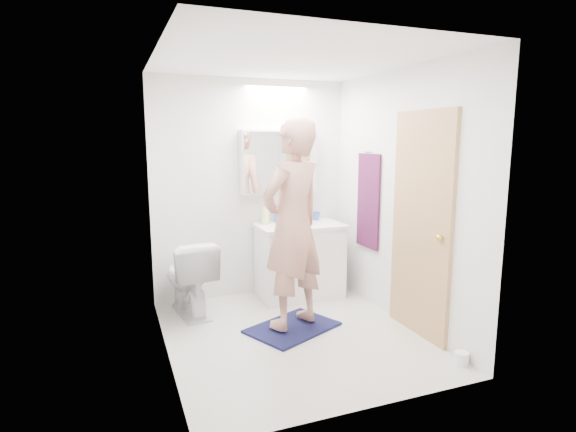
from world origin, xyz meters
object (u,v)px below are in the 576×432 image
medicine_cabinet (279,162)px  person (293,225)px  toilet_paper_roll (461,358)px  toothbrush_cup (316,216)px  toilet (189,277)px  soap_bottle_b (279,215)px  vanity_cabinet (300,262)px  soap_bottle_a (265,213)px

medicine_cabinet → person: bearing=-103.6°
person → toilet_paper_roll: 1.76m
toothbrush_cup → toilet: bearing=-169.7°
soap_bottle_b → vanity_cabinet: bearing=-44.8°
toothbrush_cup → toilet_paper_roll: size_ratio=0.93×
soap_bottle_a → soap_bottle_b: bearing=10.0°
soap_bottle_a → toilet_paper_roll: (0.92, -2.11, -0.89)m
soap_bottle_a → toilet_paper_roll: 2.47m
soap_bottle_a → medicine_cabinet: bearing=17.8°
medicine_cabinet → toilet: 1.59m
vanity_cabinet → soap_bottle_a: size_ratio=3.67×
toothbrush_cup → toilet_paper_roll: (0.30, -2.12, -0.82)m
person → soap_bottle_b: bearing=-127.7°
soap_bottle_a → toilet_paper_roll: size_ratio=2.23×
vanity_cabinet → toilet_paper_roll: size_ratio=8.18×
person → toilet_paper_roll: (0.99, -1.11, -0.94)m
medicine_cabinet → soap_bottle_b: bearing=-118.5°
medicine_cabinet → soap_bottle_b: size_ratio=4.84×
person → soap_bottle_b: 1.05m
person → soap_bottle_a: person is taller
person → soap_bottle_a: (0.07, 0.99, -0.05)m
toilet → soap_bottle_b: soap_bottle_b is taller
vanity_cabinet → toothbrush_cup: size_ratio=8.81×
medicine_cabinet → person: person is taller
person → toothbrush_cup: 1.22m
soap_bottle_b → toilet_paper_roll: soap_bottle_b is taller
vanity_cabinet → person: (-0.42, -0.84, 0.60)m
soap_bottle_a → toothbrush_cup: soap_bottle_a is taller
toothbrush_cup → soap_bottle_a: bearing=-179.1°
medicine_cabinet → person: (-0.25, -1.05, -0.51)m
soap_bottle_b → person: bearing=-103.1°
toilet_paper_roll → toothbrush_cup: bearing=98.1°
vanity_cabinet → soap_bottle_b: soap_bottle_b is taller
toilet → toothbrush_cup: size_ratio=7.54×
vanity_cabinet → medicine_cabinet: (-0.16, 0.21, 1.11)m
toilet → person: size_ratio=0.41×
toilet → toothbrush_cup: (1.52, 0.28, 0.48)m
medicine_cabinet → toilet_paper_roll: bearing=-71.3°
toilet → toilet_paper_roll: size_ratio=7.01×
toothbrush_cup → medicine_cabinet: bearing=173.4°
toilet_paper_roll → medicine_cabinet: bearing=108.7°
vanity_cabinet → toilet_paper_roll: 2.07m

